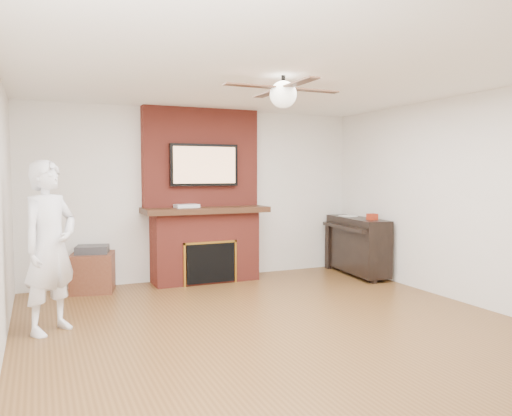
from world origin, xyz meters
name	(u,v)px	position (x,y,z in m)	size (l,w,h in m)	color
room_shell	(283,205)	(0.00, 0.00, 1.25)	(5.36, 5.86, 2.86)	brown
fireplace	(204,213)	(0.00, 2.55, 1.00)	(1.78, 0.64, 2.50)	maroon
tv	(204,165)	(0.00, 2.50, 1.68)	(1.00, 0.08, 0.60)	black
ceiling_fan	(283,93)	(0.00, 0.00, 2.33)	(1.21, 1.21, 0.31)	black
person	(50,247)	(-2.10, 0.88, 0.85)	(0.62, 0.41, 1.69)	white
side_table	(93,270)	(-1.56, 2.48, 0.28)	(0.64, 0.64, 0.61)	#522717
piano	(357,244)	(2.29, 2.00, 0.47)	(0.63, 1.38, 0.97)	black
cable_box	(187,206)	(-0.28, 2.45, 1.10)	(0.33, 0.19, 0.05)	silver
candle_green	(209,279)	(0.02, 2.37, 0.05)	(0.07, 0.07, 0.10)	#428133
candle_cream	(216,278)	(0.10, 2.32, 0.06)	(0.08, 0.08, 0.12)	#FBF3C7
candle_blue	(229,279)	(0.30, 2.29, 0.04)	(0.06, 0.06, 0.08)	#326097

